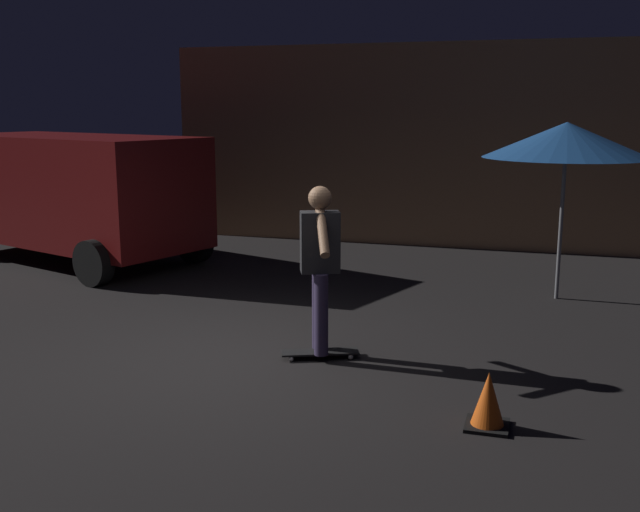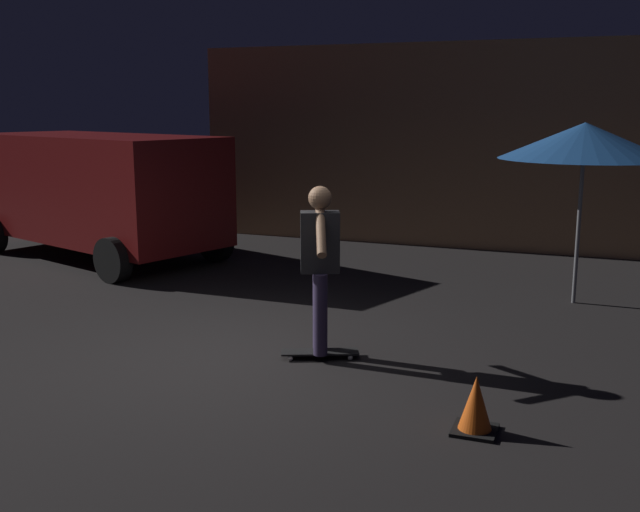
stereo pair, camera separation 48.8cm
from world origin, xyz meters
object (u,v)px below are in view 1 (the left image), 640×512
Objects in this scene: patio_umbrella at (566,140)px; parked_van at (72,190)px; skateboard_ridden at (320,352)px; traffic_cone at (488,402)px; skater at (320,257)px.

parked_van is at bearing 177.47° from patio_umbrella.
parked_van is 6.45m from skateboard_ridden.
patio_umbrella is (7.59, -0.34, 0.91)m from parked_van.
parked_van is 10.80× the size of traffic_cone.
traffic_cone is (1.75, -1.20, -0.83)m from skater.
skater is at bearing -33.53° from parked_van.
traffic_cone is at bearing -97.16° from patio_umbrella.
parked_van reaches higher than traffic_cone.
traffic_cone is (1.75, -1.20, 0.16)m from skateboard_ridden.
patio_umbrella reaches higher than traffic_cone.
patio_umbrella reaches higher than skater.
skateboard_ridden is 1.73× the size of traffic_cone.
skateboard_ridden is at bearing -125.94° from patio_umbrella.
skater reaches higher than traffic_cone.
patio_umbrella is 4.05m from skater.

